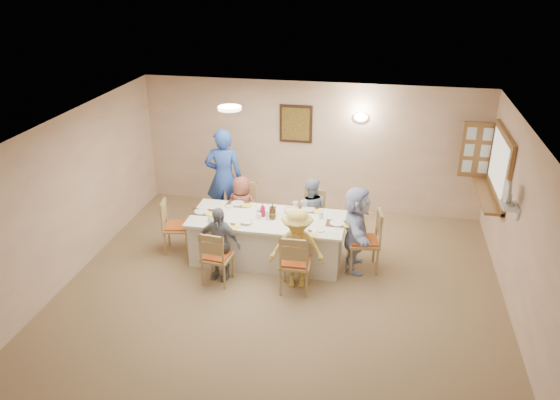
% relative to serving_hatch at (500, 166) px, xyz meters
% --- Properties ---
extents(ground, '(7.00, 7.00, 0.00)m').
position_rel_serving_hatch_xyz_m(ground, '(-3.21, -2.40, -1.50)').
color(ground, '#A18457').
extents(room_walls, '(7.00, 7.00, 7.00)m').
position_rel_serving_hatch_xyz_m(room_walls, '(-3.21, -2.40, 0.01)').
color(room_walls, tan).
rests_on(room_walls, ground).
extents(wall_picture, '(0.62, 0.05, 0.72)m').
position_rel_serving_hatch_xyz_m(wall_picture, '(-3.51, 1.06, 0.20)').
color(wall_picture, '#311D11').
rests_on(wall_picture, room_walls).
extents(wall_sconce, '(0.26, 0.09, 0.18)m').
position_rel_serving_hatch_xyz_m(wall_sconce, '(-2.31, 1.04, 0.40)').
color(wall_sconce, white).
rests_on(wall_sconce, room_walls).
extents(ceiling_light, '(0.36, 0.36, 0.05)m').
position_rel_serving_hatch_xyz_m(ceiling_light, '(-4.21, -0.90, 0.97)').
color(ceiling_light, white).
rests_on(ceiling_light, room_walls).
extents(serving_hatch, '(0.06, 1.50, 1.15)m').
position_rel_serving_hatch_xyz_m(serving_hatch, '(0.00, 0.00, 0.00)').
color(serving_hatch, olive).
rests_on(serving_hatch, room_walls).
extents(hatch_sill, '(0.30, 1.50, 0.05)m').
position_rel_serving_hatch_xyz_m(hatch_sill, '(-0.12, 0.00, -0.53)').
color(hatch_sill, olive).
rests_on(hatch_sill, room_walls).
extents(shutter_door, '(0.55, 0.04, 1.00)m').
position_rel_serving_hatch_xyz_m(shutter_door, '(-0.26, 0.76, 0.00)').
color(shutter_door, olive).
rests_on(shutter_door, room_walls).
extents(fan_shelf, '(0.22, 0.36, 0.03)m').
position_rel_serving_hatch_xyz_m(fan_shelf, '(-0.08, -1.35, -0.10)').
color(fan_shelf, white).
rests_on(fan_shelf, room_walls).
extents(desk_fan, '(0.30, 0.30, 0.28)m').
position_rel_serving_hatch_xyz_m(desk_fan, '(-0.11, -1.35, 0.05)').
color(desk_fan, '#A5A5A8').
rests_on(desk_fan, fan_shelf).
extents(dining_table, '(2.48, 1.05, 0.76)m').
position_rel_serving_hatch_xyz_m(dining_table, '(-3.60, -1.09, -1.12)').
color(dining_table, white).
rests_on(dining_table, ground).
extents(chair_back_left, '(0.45, 0.45, 0.93)m').
position_rel_serving_hatch_xyz_m(chair_back_left, '(-4.20, -0.29, -1.03)').
color(chair_back_left, tan).
rests_on(chair_back_left, ground).
extents(chair_back_right, '(0.50, 0.50, 0.90)m').
position_rel_serving_hatch_xyz_m(chair_back_right, '(-3.00, -0.29, -1.05)').
color(chair_back_right, tan).
rests_on(chair_back_right, ground).
extents(chair_front_left, '(0.47, 0.47, 0.90)m').
position_rel_serving_hatch_xyz_m(chair_front_left, '(-4.20, -1.89, -1.05)').
color(chair_front_left, tan).
rests_on(chair_front_left, ground).
extents(chair_front_right, '(0.48, 0.48, 0.97)m').
position_rel_serving_hatch_xyz_m(chair_front_right, '(-3.00, -1.89, -1.01)').
color(chair_front_right, tan).
rests_on(chair_front_right, ground).
extents(chair_left_end, '(0.52, 0.52, 0.92)m').
position_rel_serving_hatch_xyz_m(chair_left_end, '(-5.15, -1.09, -1.04)').
color(chair_left_end, tan).
rests_on(chair_left_end, ground).
extents(chair_right_end, '(0.56, 0.56, 1.03)m').
position_rel_serving_hatch_xyz_m(chair_right_end, '(-2.05, -1.09, -0.99)').
color(chair_right_end, tan).
rests_on(chair_right_end, ground).
extents(diner_back_left, '(0.67, 0.53, 1.15)m').
position_rel_serving_hatch_xyz_m(diner_back_left, '(-4.20, -0.41, -0.93)').
color(diner_back_left, brown).
rests_on(diner_back_left, ground).
extents(diner_back_right, '(0.68, 0.57, 1.21)m').
position_rel_serving_hatch_xyz_m(diner_back_right, '(-3.00, -0.41, -0.89)').
color(diner_back_right, '#8B97B0').
rests_on(diner_back_right, ground).
extents(diner_front_left, '(0.79, 0.50, 1.19)m').
position_rel_serving_hatch_xyz_m(diner_front_left, '(-4.20, -1.77, -0.90)').
color(diner_front_left, gray).
rests_on(diner_front_left, ground).
extents(diner_front_right, '(0.93, 0.66, 1.27)m').
position_rel_serving_hatch_xyz_m(diner_front_right, '(-3.00, -1.77, -0.87)').
color(diner_front_right, '#E0BF53').
rests_on(diner_front_right, ground).
extents(diner_right_end, '(1.35, 0.58, 1.40)m').
position_rel_serving_hatch_xyz_m(diner_right_end, '(-2.18, -1.09, -0.80)').
color(diner_right_end, silver).
rests_on(diner_right_end, ground).
extents(caregiver, '(0.85, 0.72, 1.84)m').
position_rel_serving_hatch_xyz_m(caregiver, '(-4.65, 0.06, -0.58)').
color(caregiver, '#2C4EAB').
rests_on(caregiver, ground).
extents(placemat_fl, '(0.33, 0.24, 0.01)m').
position_rel_serving_hatch_xyz_m(placemat_fl, '(-4.20, -1.51, -0.74)').
color(placemat_fl, '#472B19').
rests_on(placemat_fl, dining_table).
extents(plate_fl, '(0.23, 0.23, 0.01)m').
position_rel_serving_hatch_xyz_m(plate_fl, '(-4.20, -1.51, -0.73)').
color(plate_fl, white).
rests_on(plate_fl, dining_table).
extents(napkin_fl, '(0.14, 0.14, 0.01)m').
position_rel_serving_hatch_xyz_m(napkin_fl, '(-4.02, -1.56, -0.73)').
color(napkin_fl, yellow).
rests_on(napkin_fl, dining_table).
extents(placemat_fr, '(0.34, 0.25, 0.01)m').
position_rel_serving_hatch_xyz_m(placemat_fr, '(-3.00, -1.51, -0.74)').
color(placemat_fr, '#472B19').
rests_on(placemat_fr, dining_table).
extents(plate_fr, '(0.25, 0.25, 0.02)m').
position_rel_serving_hatch_xyz_m(plate_fr, '(-3.00, -1.51, -0.73)').
color(plate_fr, white).
rests_on(plate_fr, dining_table).
extents(napkin_fr, '(0.15, 0.15, 0.01)m').
position_rel_serving_hatch_xyz_m(napkin_fr, '(-2.82, -1.56, -0.73)').
color(napkin_fr, yellow).
rests_on(napkin_fr, dining_table).
extents(placemat_bl, '(0.38, 0.28, 0.01)m').
position_rel_serving_hatch_xyz_m(placemat_bl, '(-4.20, -0.67, -0.74)').
color(placemat_bl, '#472B19').
rests_on(placemat_bl, dining_table).
extents(plate_bl, '(0.23, 0.23, 0.01)m').
position_rel_serving_hatch_xyz_m(plate_bl, '(-4.20, -0.67, -0.73)').
color(plate_bl, white).
rests_on(plate_bl, dining_table).
extents(napkin_bl, '(0.14, 0.14, 0.01)m').
position_rel_serving_hatch_xyz_m(napkin_bl, '(-4.02, -0.72, -0.73)').
color(napkin_bl, yellow).
rests_on(napkin_bl, dining_table).
extents(placemat_br, '(0.33, 0.25, 0.01)m').
position_rel_serving_hatch_xyz_m(placemat_br, '(-3.00, -0.67, -0.74)').
color(placemat_br, '#472B19').
rests_on(placemat_br, dining_table).
extents(plate_br, '(0.23, 0.23, 0.01)m').
position_rel_serving_hatch_xyz_m(plate_br, '(-3.00, -0.67, -0.73)').
color(plate_br, white).
rests_on(plate_br, dining_table).
extents(napkin_br, '(0.14, 0.14, 0.01)m').
position_rel_serving_hatch_xyz_m(napkin_br, '(-2.82, -0.72, -0.73)').
color(napkin_br, yellow).
rests_on(napkin_br, dining_table).
extents(placemat_le, '(0.36, 0.26, 0.01)m').
position_rel_serving_hatch_xyz_m(placemat_le, '(-4.70, -1.09, -0.74)').
color(placemat_le, '#472B19').
rests_on(placemat_le, dining_table).
extents(plate_le, '(0.23, 0.23, 0.01)m').
position_rel_serving_hatch_xyz_m(plate_le, '(-4.70, -1.09, -0.73)').
color(plate_le, white).
rests_on(plate_le, dining_table).
extents(napkin_le, '(0.15, 0.15, 0.01)m').
position_rel_serving_hatch_xyz_m(napkin_le, '(-4.52, -1.14, -0.73)').
color(napkin_le, yellow).
rests_on(napkin_le, dining_table).
extents(placemat_re, '(0.34, 0.25, 0.01)m').
position_rel_serving_hatch_xyz_m(placemat_re, '(-2.48, -1.09, -0.74)').
color(placemat_re, '#472B19').
rests_on(placemat_re, dining_table).
extents(plate_re, '(0.23, 0.23, 0.01)m').
position_rel_serving_hatch_xyz_m(plate_re, '(-2.48, -1.09, -0.73)').
color(plate_re, white).
rests_on(plate_re, dining_table).
extents(napkin_re, '(0.14, 0.14, 0.01)m').
position_rel_serving_hatch_xyz_m(napkin_re, '(-2.30, -1.14, -0.73)').
color(napkin_re, yellow).
rests_on(napkin_re, dining_table).
extents(teacup_a, '(0.16, 0.16, 0.08)m').
position_rel_serving_hatch_xyz_m(teacup_a, '(-4.44, -1.38, -0.70)').
color(teacup_a, white).
rests_on(teacup_a, dining_table).
extents(teacup_b, '(0.13, 0.13, 0.09)m').
position_rel_serving_hatch_xyz_m(teacup_b, '(-3.23, -0.59, -0.69)').
color(teacup_b, white).
rests_on(teacup_b, dining_table).
extents(bowl_a, '(0.23, 0.23, 0.05)m').
position_rel_serving_hatch_xyz_m(bowl_a, '(-3.88, -1.34, -0.72)').
color(bowl_a, white).
rests_on(bowl_a, dining_table).
extents(bowl_b, '(0.34, 0.34, 0.06)m').
position_rel_serving_hatch_xyz_m(bowl_b, '(-3.28, -0.82, -0.71)').
color(bowl_b, white).
rests_on(bowl_b, dining_table).
extents(condiment_ketchup, '(0.11, 0.12, 0.22)m').
position_rel_serving_hatch_xyz_m(condiment_ketchup, '(-3.68, -1.04, -0.63)').
color(condiment_ketchup, '#B50F2B').
rests_on(condiment_ketchup, dining_table).
extents(condiment_brown, '(0.12, 0.12, 0.22)m').
position_rel_serving_hatch_xyz_m(condiment_brown, '(-3.53, -1.00, -0.63)').
color(condiment_brown, '#432C12').
rests_on(condiment_brown, dining_table).
extents(condiment_malt, '(0.15, 0.15, 0.14)m').
position_rel_serving_hatch_xyz_m(condiment_malt, '(-3.51, -1.11, -0.67)').
color(condiment_malt, '#432C12').
rests_on(condiment_malt, dining_table).
extents(drinking_glass, '(0.07, 0.07, 0.11)m').
position_rel_serving_hatch_xyz_m(drinking_glass, '(-3.75, -1.04, -0.68)').
color(drinking_glass, silver).
rests_on(drinking_glass, dining_table).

